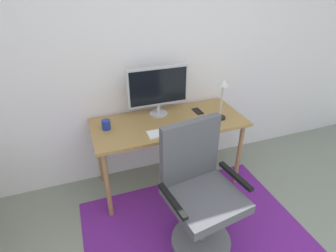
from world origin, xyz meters
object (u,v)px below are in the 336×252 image
object	(u,v)px
monitor	(158,88)
office_chair	(199,196)
keyboard	(171,131)
coffee_cup	(106,125)
cell_phone	(198,111)
desk	(169,128)
desk_lamp	(223,91)
computer_mouse	(203,124)

from	to	relation	value
monitor	office_chair	bearing A→B (deg)	-88.54
keyboard	office_chair	size ratio (longest dim) A/B	0.40
keyboard	coffee_cup	bearing A→B (deg)	154.56
cell_phone	keyboard	bearing A→B (deg)	-146.22
coffee_cup	office_chair	world-z (taller)	office_chair
desk	keyboard	world-z (taller)	keyboard
keyboard	desk_lamp	xyz separation A→B (m)	(0.54, 0.09, 0.28)
cell_phone	desk_lamp	size ratio (longest dim) A/B	0.35
cell_phone	office_chair	xyz separation A→B (m)	(-0.37, -0.85, -0.27)
coffee_cup	desk_lamp	size ratio (longest dim) A/B	0.22
desk	office_chair	distance (m)	0.78
computer_mouse	coffee_cup	distance (m)	0.88
coffee_cup	keyboard	bearing A→B (deg)	-25.44
desk_lamp	cell_phone	bearing A→B (deg)	125.08
keyboard	office_chair	distance (m)	0.62
computer_mouse	cell_phone	xyz separation A→B (m)	(0.08, 0.28, -0.01)
monitor	desk_lamp	xyz separation A→B (m)	(0.53, -0.29, 0.00)
monitor	keyboard	distance (m)	0.46
desk	computer_mouse	xyz separation A→B (m)	(0.27, -0.19, 0.09)
computer_mouse	cell_phone	world-z (taller)	computer_mouse
office_chair	computer_mouse	bearing A→B (deg)	54.73
keyboard	computer_mouse	world-z (taller)	computer_mouse
keyboard	cell_phone	world-z (taller)	keyboard
monitor	computer_mouse	bearing A→B (deg)	-49.62
cell_phone	desk_lamp	xyz separation A→B (m)	(0.14, -0.20, 0.28)
desk	monitor	bearing A→B (deg)	105.24
office_chair	desk	bearing A→B (deg)	80.08
computer_mouse	office_chair	distance (m)	0.70
keyboard	monitor	bearing A→B (deg)	89.40
monitor	computer_mouse	world-z (taller)	monitor
desk_lamp	office_chair	xyz separation A→B (m)	(-0.51, -0.65, -0.56)
desk	computer_mouse	world-z (taller)	computer_mouse
cell_phone	office_chair	bearing A→B (deg)	-116.00
desk	office_chair	bearing A→B (deg)	-91.81
desk_lamp	coffee_cup	bearing A→B (deg)	171.29
coffee_cup	computer_mouse	bearing A→B (deg)	-16.17
desk_lamp	office_chair	world-z (taller)	desk_lamp
keyboard	office_chair	xyz separation A→B (m)	(0.03, -0.56, -0.28)
keyboard	coffee_cup	world-z (taller)	coffee_cup
office_chair	keyboard	bearing A→B (deg)	84.72
desk	office_chair	xyz separation A→B (m)	(-0.02, -0.76, -0.19)
desk	monitor	distance (m)	0.40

